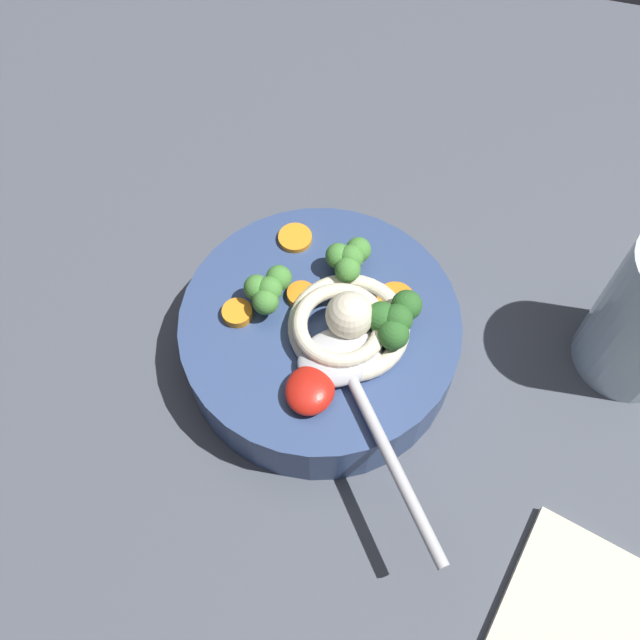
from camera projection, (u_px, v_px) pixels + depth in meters
table_slab at (351, 354)px, 56.55cm from camera, size 95.36×95.36×3.93cm
soup_bowl at (320, 336)px, 52.13cm from camera, size 20.30×20.30×5.06cm
noodle_pile at (345, 323)px, 48.53cm from camera, size 9.45×9.27×3.80cm
soup_spoon at (349, 373)px, 47.06cm from camera, size 15.61×13.31×1.60cm
chili_sauce_dollop at (310, 390)px, 46.42cm from camera, size 3.69×3.32×1.66cm
broccoli_floret_far at (349, 258)px, 50.44cm from camera, size 3.67×3.15×2.90cm
broccoli_floret_left at (267, 290)px, 49.12cm from camera, size 3.64×3.13×2.88cm
broccoli_floret_near_spoon at (394, 320)px, 47.59cm from camera, size 4.22×3.63×3.34cm
carrot_slice_extra_a at (395, 300)px, 50.37cm from camera, size 2.69×2.69×0.78cm
carrot_slice_beside_chili at (237, 313)px, 49.89cm from camera, size 2.15×2.15×0.70cm
carrot_slice_rear at (295, 238)px, 53.31cm from camera, size 2.57×2.57×0.45cm
carrot_slice_right at (301, 295)px, 50.67cm from camera, size 2.06×2.06×0.62cm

